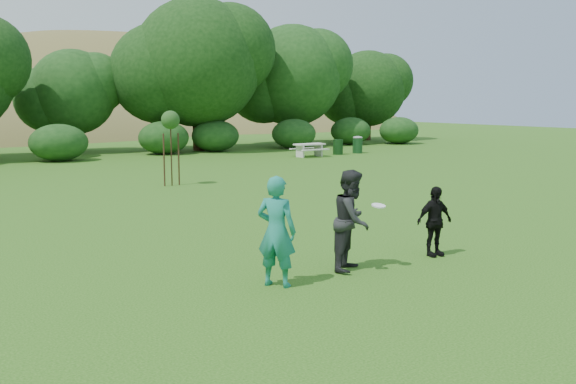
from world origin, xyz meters
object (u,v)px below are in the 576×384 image
(player_grey, at_px, (352,220))
(trash_can_near, at_px, (338,147))
(sapling, at_px, (170,122))
(trash_can_lidded, at_px, (358,144))
(player_black, at_px, (434,221))
(player_teal, at_px, (276,231))
(picnic_table, at_px, (309,148))

(player_grey, distance_m, trash_can_near, 26.18)
(sapling, bearing_deg, trash_can_lidded, 25.64)
(trash_can_near, bearing_deg, trash_can_lidded, 3.42)
(player_black, height_order, trash_can_lidded, player_black)
(player_black, relative_size, trash_can_near, 1.64)
(player_grey, distance_m, sapling, 13.52)
(player_teal, relative_size, player_grey, 1.01)
(player_teal, distance_m, trash_can_near, 27.41)
(player_grey, bearing_deg, player_teal, 148.86)
(trash_can_near, distance_m, picnic_table, 2.34)
(sapling, relative_size, picnic_table, 1.58)
(player_grey, xyz_separation_m, trash_can_near, (16.10, 20.64, -0.52))
(player_grey, xyz_separation_m, sapling, (2.15, 13.27, 1.45))
(player_teal, bearing_deg, trash_can_lidded, -78.07)
(sapling, bearing_deg, player_grey, -99.19)
(player_teal, xyz_separation_m, trash_can_lidded, (19.50, 20.84, -0.44))
(player_black, height_order, picnic_table, player_black)
(trash_can_near, bearing_deg, sapling, -152.15)
(player_teal, bearing_deg, picnic_table, -72.26)
(player_teal, height_order, picnic_table, player_teal)
(player_black, height_order, trash_can_near, player_black)
(player_teal, bearing_deg, player_grey, -121.56)
(player_grey, height_order, trash_can_lidded, player_grey)
(trash_can_near, bearing_deg, player_black, -123.91)
(player_teal, height_order, player_grey, player_teal)
(player_teal, relative_size, player_black, 1.33)
(player_teal, xyz_separation_m, sapling, (3.95, 13.38, 1.44))
(player_teal, bearing_deg, trash_can_near, -75.75)
(player_teal, relative_size, trash_can_near, 2.18)
(player_teal, height_order, trash_can_near, player_teal)
(player_grey, bearing_deg, player_black, -37.82)
(trash_can_near, bearing_deg, picnic_table, -172.87)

